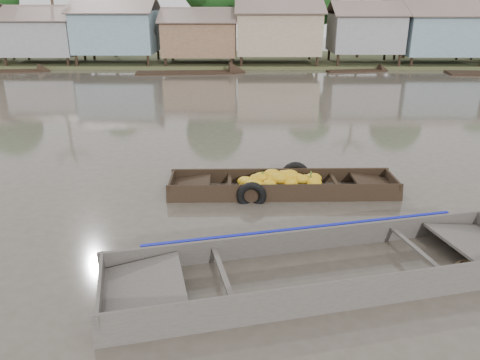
{
  "coord_description": "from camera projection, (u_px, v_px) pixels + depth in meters",
  "views": [
    {
      "loc": [
        -0.29,
        -10.02,
        5.1
      ],
      "look_at": [
        -0.37,
        1.13,
        0.8
      ],
      "focal_mm": 35.0,
      "sensor_mm": 36.0,
      "label": 1
    }
  ],
  "objects": [
    {
      "name": "riverbank",
      "position": [
        282.0,
        25.0,
        39.78
      ],
      "size": [
        120.0,
        12.47,
        10.22
      ],
      "color": "#384723",
      "rests_on": "ground"
    },
    {
      "name": "viewer_boat",
      "position": [
        324.0,
        272.0,
        9.21
      ],
      "size": [
        8.87,
        4.19,
        0.69
      ],
      "rotation": [
        0.0,
        0.0,
        0.24
      ],
      "color": "#403A36",
      "rests_on": "ground"
    },
    {
      "name": "distant_boats",
      "position": [
        387.0,
        78.0,
        33.03
      ],
      "size": [
        48.59,
        14.38,
        0.35
      ],
      "color": "black",
      "rests_on": "ground"
    },
    {
      "name": "banana_boat",
      "position": [
        279.0,
        185.0,
        13.23
      ],
      "size": [
        6.43,
        1.8,
        0.91
      ],
      "rotation": [
        0.0,
        0.0,
        0.02
      ],
      "color": "black",
      "rests_on": "ground"
    },
    {
      "name": "ground",
      "position": [
        255.0,
        228.0,
        11.18
      ],
      "size": [
        120.0,
        120.0,
        0.0
      ],
      "primitive_type": "plane",
      "color": "#474136",
      "rests_on": "ground"
    }
  ]
}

